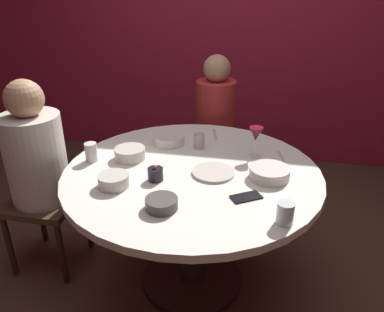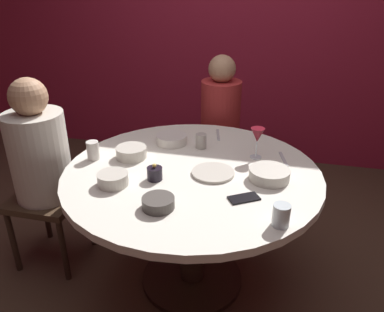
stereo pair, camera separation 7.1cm
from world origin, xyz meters
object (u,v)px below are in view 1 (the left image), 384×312
object	(u,v)px
wine_glass	(256,135)
cup_near_candle	(91,152)
dinner_plate	(213,172)
cup_by_right_diner	(199,141)
bowl_serving_large	(270,173)
bowl_small_white	(114,181)
candle_holder	(155,174)
seated_diner_left	(36,158)
cell_phone	(246,197)
bowl_sauce_side	(169,139)
cup_by_left_diner	(285,213)
dining_table	(192,195)
bowl_rice_portion	(130,153)
bowl_salad_center	(162,203)
seated_diner_back	(216,117)

from	to	relation	value
wine_glass	cup_near_candle	world-z (taller)	wine_glass
dinner_plate	cup_by_right_diner	world-z (taller)	cup_by_right_diner
bowl_serving_large	bowl_small_white	xyz separation A→B (m)	(-0.73, -0.23, 0.00)
candle_holder	cup_near_candle	xyz separation A→B (m)	(-0.40, 0.14, 0.02)
seated_diner_left	bowl_serving_large	bearing A→B (deg)	-0.50
cell_phone	candle_holder	bearing A→B (deg)	-132.09
bowl_small_white	cup_near_candle	size ratio (longest dim) A/B	1.45
cell_phone	bowl_sauce_side	world-z (taller)	bowl_sauce_side
cup_near_candle	cup_by_left_diner	world-z (taller)	cup_near_candle
cell_phone	seated_diner_left	bearing A→B (deg)	-132.47
bowl_small_white	cup_by_right_diner	size ratio (longest dim) A/B	1.73
dinner_plate	cup_by_right_diner	size ratio (longest dim) A/B	2.55
bowl_serving_large	cup_by_right_diner	xyz separation A→B (m)	(-0.41, 0.30, 0.01)
dining_table	bowl_rice_portion	world-z (taller)	bowl_rice_portion
candle_holder	cell_phone	xyz separation A→B (m)	(0.45, -0.08, -0.03)
seated_diner_left	cup_near_candle	distance (m)	0.35
dinner_plate	cup_by_right_diner	bearing A→B (deg)	113.04
seated_diner_left	cup_near_candle	size ratio (longest dim) A/B	11.48
cup_by_right_diner	dining_table	bearing A→B (deg)	-87.32
bowl_salad_center	cup_by_right_diner	bearing A→B (deg)	85.98
seated_diner_back	bowl_small_white	bearing A→B (deg)	-16.36
seated_diner_back	dining_table	bearing A→B (deg)	0.00
dinner_plate	bowl_serving_large	distance (m)	0.28
seated_diner_back	bowl_small_white	size ratio (longest dim) A/B	7.88
bowl_rice_portion	cup_by_left_diner	xyz separation A→B (m)	(0.83, -0.46, 0.02)
candle_holder	bowl_serving_large	size ratio (longest dim) A/B	0.43
cell_phone	bowl_salad_center	bearing A→B (deg)	-98.05
dining_table	bowl_serving_large	xyz separation A→B (m)	(0.40, -0.01, 0.18)
bowl_sauce_side	cup_by_left_diner	xyz separation A→B (m)	(0.66, -0.70, 0.02)
cell_phone	cup_by_left_diner	size ratio (longest dim) A/B	1.46
seated_diner_back	candle_holder	bearing A→B (deg)	-8.49
dining_table	wine_glass	xyz separation A→B (m)	(0.31, 0.23, 0.28)
cell_phone	cup_by_right_diner	size ratio (longest dim) A/B	1.62
dinner_plate	bowl_salad_center	xyz separation A→B (m)	(-0.18, -0.36, 0.02)
bowl_sauce_side	seated_diner_back	bearing A→B (deg)	71.41
bowl_sauce_side	cup_near_candle	bearing A→B (deg)	-139.06
bowl_rice_portion	dinner_plate	bearing A→B (deg)	-10.28
cup_near_candle	bowl_small_white	bearing A→B (deg)	-46.78
bowl_serving_large	cup_near_candle	size ratio (longest dim) A/B	1.95
dinner_plate	bowl_sauce_side	distance (m)	0.46
candle_holder	bowl_small_white	size ratio (longest dim) A/B	0.58
seated_diner_back	bowl_serving_large	size ratio (longest dim) A/B	5.85
seated_diner_left	bowl_salad_center	bearing A→B (deg)	-24.30
dining_table	cup_near_candle	xyz separation A→B (m)	(-0.56, -0.00, 0.21)
dining_table	seated_diner_back	distance (m)	0.92
dining_table	cup_by_right_diner	world-z (taller)	cup_by_right_diner
wine_glass	cup_by_left_diner	xyz separation A→B (m)	(0.15, -0.61, -0.08)
seated_diner_back	bowl_rice_portion	distance (m)	0.92
candle_holder	wine_glass	bearing A→B (deg)	38.07
cell_phone	bowl_serving_large	bearing A→B (deg)	122.57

